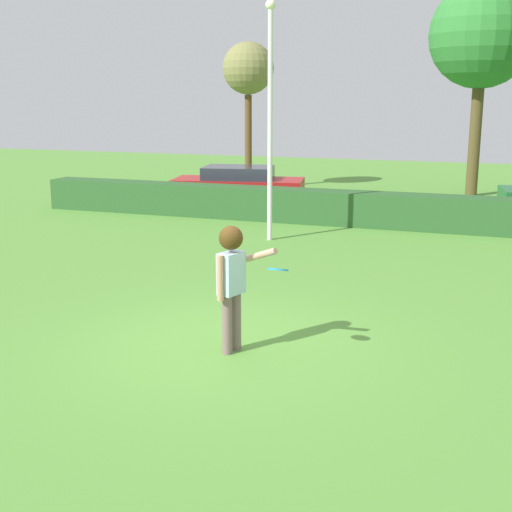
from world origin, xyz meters
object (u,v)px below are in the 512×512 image
object	(u,v)px
parked_car_red	(238,184)
birch_tree	(248,71)
lamppost	(270,111)
person	(232,273)
frisbee	(278,269)
maple_tree	(482,36)

from	to	relation	value
parked_car_red	birch_tree	bearing A→B (deg)	105.45
lamppost	parked_car_red	xyz separation A→B (m)	(-2.77, 5.03, -2.45)
parked_car_red	birch_tree	distance (m)	5.32
parked_car_red	lamppost	bearing A→B (deg)	-61.13
parked_car_red	person	bearing A→B (deg)	-69.21
frisbee	lamppost	xyz separation A→B (m)	(-2.65, 7.54, 1.87)
parked_car_red	birch_tree	size ratio (longest dim) A/B	0.82
birch_tree	person	bearing A→B (deg)	-70.40
maple_tree	lamppost	bearing A→B (deg)	-114.03
parked_car_red	maple_tree	bearing A→B (deg)	33.33
frisbee	birch_tree	world-z (taller)	birch_tree
lamppost	maple_tree	world-z (taller)	maple_tree
lamppost	frisbee	bearing A→B (deg)	-70.62
person	maple_tree	size ratio (longest dim) A/B	0.24
person	frisbee	xyz separation A→B (m)	(0.69, -0.11, 0.14)
lamppost	parked_car_red	bearing A→B (deg)	118.87
parked_car_red	maple_tree	world-z (taller)	maple_tree
birch_tree	frisbee	bearing A→B (deg)	-68.37
maple_tree	birch_tree	bearing A→B (deg)	-173.07
person	lamppost	distance (m)	7.94
person	lamppost	world-z (taller)	lamppost
maple_tree	person	bearing A→B (deg)	-97.87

